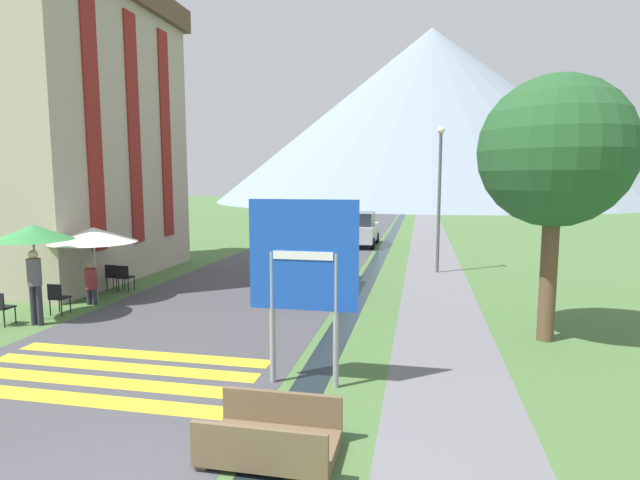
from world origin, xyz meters
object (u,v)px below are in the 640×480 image
person_standing_terrace (35,282)px  tree_by_path (555,153)px  cafe_chair_far_left (113,275)px  cafe_chair_near_left (58,296)px  person_seated_far (91,281)px  hotel_building (72,119)px  parked_car_near (312,262)px  streetlamp (439,188)px  footbridge (271,440)px  cafe_umbrella_front_green (33,233)px  cafe_chair_nearest (0,306)px  parked_car_far (360,229)px  road_sign (303,269)px  cafe_chair_far_right (125,276)px  cafe_umbrella_middle_white (93,235)px

person_standing_terrace → tree_by_path: size_ratio=0.32×
cafe_chair_far_left → person_standing_terrace: person_standing_terrace is taller
cafe_chair_near_left → person_standing_terrace: person_standing_terrace is taller
person_seated_far → hotel_building: bearing=130.4°
parked_car_near → streetlamp: streetlamp is taller
footbridge → parked_car_near: parked_car_near is taller
person_seated_far → cafe_umbrella_front_green: bearing=-102.4°
footbridge → cafe_umbrella_front_green: 9.36m
person_standing_terrace → streetlamp: size_ratio=0.34×
cafe_chair_nearest → tree_by_path: size_ratio=0.15×
parked_car_far → person_standing_terrace: bearing=-110.1°
road_sign → person_standing_terrace: road_sign is taller
person_standing_terrace → cafe_chair_far_right: bearing=90.5°
road_sign → streetlamp: (2.59, 11.40, 1.19)m
cafe_chair_nearest → tree_by_path: 13.35m
road_sign → cafe_umbrella_front_green: size_ratio=1.33×
footbridge → streetlamp: bearing=79.7°
hotel_building → person_seated_far: (3.24, -3.81, -5.05)m
footbridge → tree_by_path: bearing=51.3°
footbridge → cafe_chair_far_left: cafe_chair_far_left is taller
cafe_chair_far_left → tree_by_path: bearing=-23.3°
parked_car_far → cafe_umbrella_front_green: bearing=-111.7°
cafe_umbrella_middle_white → cafe_chair_near_left: bearing=-86.9°
road_sign → cafe_chair_nearest: size_ratio=3.81×
cafe_chair_near_left → person_standing_terrace: bearing=-100.5°
cafe_chair_far_left → cafe_umbrella_front_green: 3.83m
cafe_umbrella_front_green → cafe_umbrella_middle_white: cafe_umbrella_front_green is taller
cafe_umbrella_middle_white → person_seated_far: cafe_umbrella_middle_white is taller
cafe_chair_far_left → cafe_umbrella_front_green: bearing=-99.1°
cafe_chair_near_left → streetlamp: bearing=20.7°
hotel_building → footbridge: (10.59, -10.36, -5.52)m
hotel_building → parked_car_far: (9.23, 10.50, -4.83)m
tree_by_path → streetlamp: bearing=105.0°
cafe_chair_nearest → cafe_umbrella_middle_white: cafe_umbrella_middle_white is taller
parked_car_near → parked_car_far: size_ratio=1.07×
cafe_chair_nearest → cafe_chair_far_right: size_ratio=1.00×
cafe_chair_far_right → hotel_building: bearing=128.1°
hotel_building → person_standing_terrace: 8.16m
footbridge → cafe_chair_nearest: bearing=152.6°
cafe_umbrella_front_green → cafe_chair_near_left: bearing=66.3°
person_seated_far → tree_by_path: 12.47m
cafe_chair_far_right → person_standing_terrace: 3.82m
person_standing_terrace → person_seated_far: size_ratio=1.49×
footbridge → tree_by_path: (4.61, 5.75, 3.90)m
hotel_building → streetlamp: hotel_building is taller
cafe_umbrella_front_green → streetlamp: 13.48m
road_sign → cafe_chair_nearest: 8.42m
parked_car_far → cafe_umbrella_front_green: (-6.35, -15.95, 1.33)m
hotel_building → road_sign: (10.49, -8.09, -3.68)m
cafe_chair_nearest → cafe_chair_far_right: (0.75, 4.04, 0.00)m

